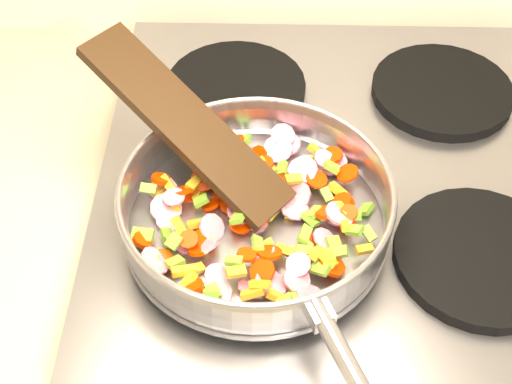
{
  "coord_description": "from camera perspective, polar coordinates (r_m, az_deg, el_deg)",
  "views": [
    {
      "loc": [
        -0.79,
        1.05,
        1.57
      ],
      "look_at": [
        -0.81,
        1.56,
        1.01
      ],
      "focal_mm": 50.0,
      "sensor_mm": 36.0,
      "label": 1
    }
  ],
  "objects": [
    {
      "name": "vegetable_heap",
      "position": [
        0.78,
        -0.04,
        -1.77
      ],
      "size": [
        0.27,
        0.28,
        0.05
      ],
      "color": "#6AA62C",
      "rests_on": "saute_pan"
    },
    {
      "name": "grate_fl",
      "position": [
        0.79,
        -2.54,
        -4.78
      ],
      "size": [
        0.19,
        0.19,
        0.02
      ],
      "primitive_type": "cylinder",
      "color": "black",
      "rests_on": "cooktop"
    },
    {
      "name": "wooden_spatula",
      "position": [
        0.8,
        -5.68,
        5.51
      ],
      "size": [
        0.25,
        0.22,
        0.12
      ],
      "primitive_type": "cube",
      "rotation": [
        0.0,
        -0.37,
        2.46
      ],
      "color": "black",
      "rests_on": "saute_pan"
    },
    {
      "name": "grate_bl",
      "position": [
        0.98,
        -1.63,
        8.36
      ],
      "size": [
        0.19,
        0.19,
        0.02
      ],
      "primitive_type": "cylinder",
      "color": "black",
      "rests_on": "cooktop"
    },
    {
      "name": "grate_br",
      "position": [
        1.01,
        14.66,
        7.84
      ],
      "size": [
        0.19,
        0.19,
        0.02
      ],
      "primitive_type": "cylinder",
      "color": "black",
      "rests_on": "cooktop"
    },
    {
      "name": "saute_pan",
      "position": [
        0.77,
        0.06,
        -1.2
      ],
      "size": [
        0.34,
        0.48,
        0.06
      ],
      "rotation": [
        0.0,
        0.0,
        0.41
      ],
      "color": "#9E9EA5",
      "rests_on": "grate_fl"
    },
    {
      "name": "cooktop",
      "position": [
        0.9,
        6.94,
        1.09
      ],
      "size": [
        0.6,
        0.6,
        0.04
      ],
      "primitive_type": "cube",
      "color": "#939399",
      "rests_on": "counter_top"
    },
    {
      "name": "grate_fr",
      "position": [
        0.82,
        17.51,
        -4.96
      ],
      "size": [
        0.19,
        0.19,
        0.02
      ],
      "primitive_type": "cylinder",
      "color": "black",
      "rests_on": "cooktop"
    }
  ]
}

